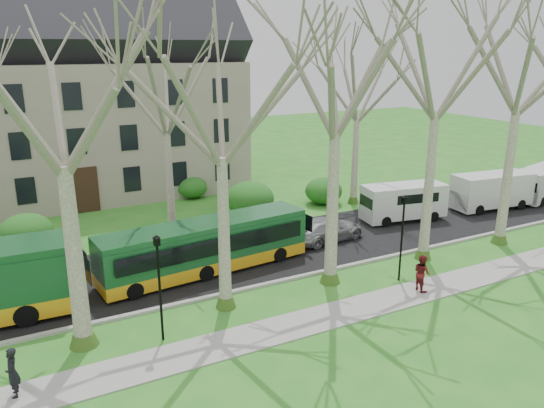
{
  "coord_description": "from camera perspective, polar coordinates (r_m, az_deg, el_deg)",
  "views": [
    {
      "loc": [
        -10.83,
        -19.44,
        11.14
      ],
      "look_at": [
        0.98,
        3.0,
        3.59
      ],
      "focal_mm": 35.0,
      "sensor_mm": 36.0,
      "label": 1
    }
  ],
  "objects": [
    {
      "name": "ground",
      "position": [
        24.88,
        1.24,
        -10.02
      ],
      "size": [
        120.0,
        120.0,
        0.0
      ],
      "primitive_type": "plane",
      "color": "#297822",
      "rests_on": "ground"
    },
    {
      "name": "sidewalk",
      "position": [
        22.97,
        4.33,
        -12.4
      ],
      "size": [
        70.0,
        2.0,
        0.06
      ],
      "primitive_type": "cube",
      "color": "gray",
      "rests_on": "ground"
    },
    {
      "name": "road",
      "position": [
        29.37,
        -3.99,
        -5.69
      ],
      "size": [
        80.0,
        8.0,
        0.06
      ],
      "primitive_type": "cube",
      "color": "black",
      "rests_on": "ground"
    },
    {
      "name": "curb",
      "position": [
        26.04,
        -0.38,
        -8.58
      ],
      "size": [
        80.0,
        0.25,
        0.14
      ],
      "primitive_type": "cube",
      "color": "#A5A39E",
      "rests_on": "ground"
    },
    {
      "name": "building",
      "position": [
        43.81,
        -21.81,
        11.4
      ],
      "size": [
        26.5,
        12.2,
        16.0
      ],
      "color": "gray",
      "rests_on": "ground"
    },
    {
      "name": "tree_row_verge",
      "position": [
        22.89,
        0.98,
        6.15
      ],
      "size": [
        49.0,
        7.0,
        14.0
      ],
      "color": "gray",
      "rests_on": "ground"
    },
    {
      "name": "tree_row_far",
      "position": [
        32.3,
        -10.38,
        7.15
      ],
      "size": [
        33.0,
        7.0,
        12.0
      ],
      "color": "gray",
      "rests_on": "ground"
    },
    {
      "name": "lamp_row",
      "position": [
        23.04,
        2.49,
        -5.27
      ],
      "size": [
        36.22,
        0.22,
        4.3
      ],
      "color": "black",
      "rests_on": "ground"
    },
    {
      "name": "hedges",
      "position": [
        35.48,
        -16.57,
        -0.74
      ],
      "size": [
        30.6,
        8.6,
        2.0
      ],
      "color": "#204F16",
      "rests_on": "ground"
    },
    {
      "name": "bus_follow",
      "position": [
        27.16,
        -7.15,
        -4.52
      ],
      "size": [
        11.09,
        3.35,
        2.73
      ],
      "primitive_type": null,
      "rotation": [
        0.0,
        0.0,
        0.1
      ],
      "color": "#164F26",
      "rests_on": "road"
    },
    {
      "name": "sedan",
      "position": [
        31.54,
        5.88,
        -2.73
      ],
      "size": [
        5.02,
        2.5,
        1.4
      ],
      "primitive_type": "imported",
      "rotation": [
        0.0,
        0.0,
        1.69
      ],
      "color": "#A2A3A7",
      "rests_on": "road"
    },
    {
      "name": "van_a",
      "position": [
        36.01,
        13.96,
        0.15
      ],
      "size": [
        5.78,
        2.93,
        2.41
      ],
      "primitive_type": null,
      "rotation": [
        0.0,
        0.0,
        -0.17
      ],
      "color": "silver",
      "rests_on": "road"
    },
    {
      "name": "van_b",
      "position": [
        40.53,
        22.57,
        1.26
      ],
      "size": [
        5.99,
        2.81,
        2.52
      ],
      "primitive_type": null,
      "rotation": [
        0.0,
        0.0,
        -0.13
      ],
      "color": "silver",
      "rests_on": "road"
    },
    {
      "name": "van_c",
      "position": [
        44.58,
        26.92,
        1.96
      ],
      "size": [
        5.85,
        3.29,
        2.41
      ],
      "primitive_type": null,
      "rotation": [
        0.0,
        0.0,
        0.24
      ],
      "color": "silver",
      "rests_on": "road"
    },
    {
      "name": "pedestrian_a",
      "position": [
        20.04,
        -26.15,
        -15.96
      ],
      "size": [
        0.45,
        0.65,
        1.73
      ],
      "primitive_type": "imported",
      "rotation": [
        0.0,
        0.0,
        -1.64
      ],
      "color": "black",
      "rests_on": "sidewalk"
    },
    {
      "name": "pedestrian_b",
      "position": [
        26.09,
        15.81,
        -7.12
      ],
      "size": [
        0.73,
        0.9,
        1.75
      ],
      "primitive_type": "imported",
      "rotation": [
        0.0,
        0.0,
        1.49
      ],
      "color": "maroon",
      "rests_on": "sidewalk"
    }
  ]
}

